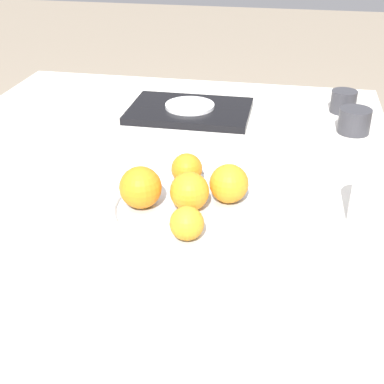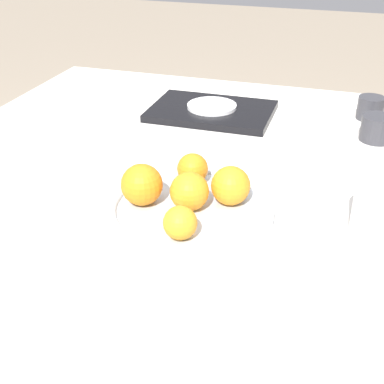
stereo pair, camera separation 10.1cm
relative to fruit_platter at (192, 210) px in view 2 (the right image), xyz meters
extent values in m
plane|color=gray|center=(-0.14, 0.32, -0.74)|extent=(12.00, 12.00, 0.00)
cube|color=silver|center=(-0.14, 0.32, -0.38)|extent=(1.15, 1.06, 0.73)
cylinder|color=#B2BCC6|center=(0.00, 0.00, 0.00)|extent=(0.32, 0.32, 0.01)
torus|color=#B2BCC6|center=(0.00, 0.00, 0.00)|extent=(0.32, 0.32, 0.01)
sphere|color=orange|center=(0.00, 0.00, 0.04)|extent=(0.08, 0.08, 0.08)
sphere|color=orange|center=(-0.03, 0.10, 0.04)|extent=(0.06, 0.06, 0.06)
sphere|color=orange|center=(-0.10, -0.01, 0.04)|extent=(0.08, 0.08, 0.08)
sphere|color=orange|center=(0.01, -0.10, 0.03)|extent=(0.06, 0.06, 0.06)
sphere|color=orange|center=(0.07, 0.04, 0.04)|extent=(0.08, 0.08, 0.08)
cylinder|color=silver|center=(0.33, 0.03, 0.05)|extent=(0.08, 0.08, 0.13)
cube|color=black|center=(-0.11, 0.53, 0.00)|extent=(0.34, 0.24, 0.02)
cylinder|color=white|center=(-0.11, 0.53, 0.01)|extent=(0.14, 0.14, 0.01)
cylinder|color=#333338|center=(0.34, 0.48, 0.02)|extent=(0.08, 0.08, 0.06)
cylinder|color=#333338|center=(0.32, 0.63, 0.02)|extent=(0.07, 0.07, 0.06)
cube|color=silver|center=(0.12, 0.29, -0.01)|extent=(0.14, 0.14, 0.01)
camera|label=1|loc=(0.17, -0.87, 0.53)|focal=50.00mm
camera|label=2|loc=(0.27, -0.85, 0.53)|focal=50.00mm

